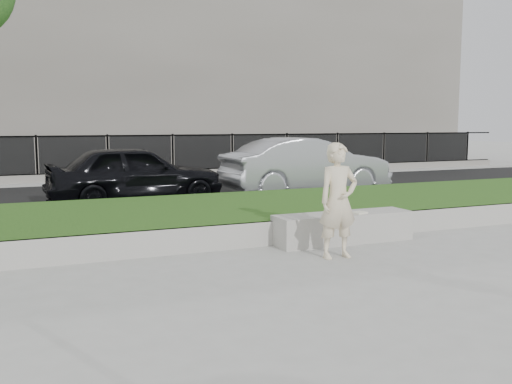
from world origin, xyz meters
name	(u,v)px	position (x,y,z in m)	size (l,w,h in m)	color
ground	(284,261)	(0.00, 0.00, 0.00)	(90.00, 90.00, 0.00)	gray
grass_bank	(216,216)	(0.00, 3.00, 0.20)	(34.00, 4.00, 0.40)	black
grass_kerb	(256,235)	(0.00, 1.04, 0.20)	(34.00, 0.08, 0.40)	gray
street	(151,194)	(0.00, 8.50, 0.02)	(34.00, 7.00, 0.04)	black
far_pavement	(122,178)	(0.00, 13.00, 0.06)	(34.00, 3.00, 0.12)	gray
iron_fence	(127,166)	(0.00, 12.00, 0.54)	(32.00, 0.30, 1.50)	slate
building_facade	(91,56)	(0.00, 20.00, 5.00)	(34.00, 10.00, 10.00)	#635F57
stone_bench	(343,228)	(1.49, 0.80, 0.25)	(2.41, 0.60, 0.49)	gray
man	(338,201)	(0.82, -0.11, 0.85)	(0.62, 0.41, 1.70)	beige
book	(359,213)	(1.70, 0.66, 0.51)	(0.25, 0.18, 0.03)	beige
car_dark	(135,174)	(-0.79, 6.62, 0.76)	(1.69, 4.21, 1.44)	black
car_silver	(306,166)	(3.95, 6.68, 0.81)	(1.63, 4.69, 1.54)	#97989F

